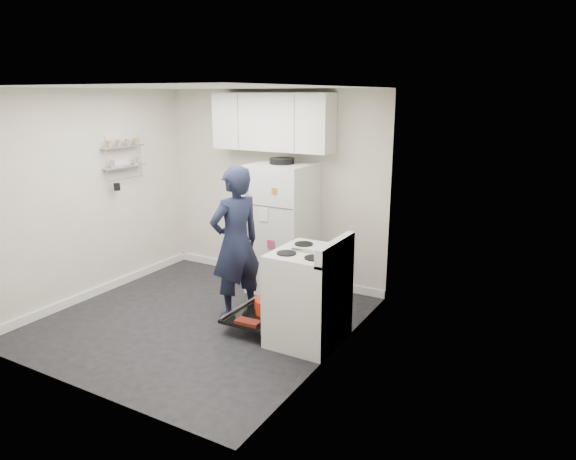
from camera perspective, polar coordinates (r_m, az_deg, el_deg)
The scene contains 7 objects.
room at distance 5.54m, azimuth -10.32°, elevation 1.85°, with size 3.21×3.21×2.51m.
electric_range at distance 5.18m, azimuth 2.16°, elevation -7.45°, with size 0.66×0.76×1.10m.
open_oven_door at distance 5.56m, azimuth -2.79°, elevation -8.93°, with size 0.55×0.70×0.23m.
refrigerator at distance 6.41m, azimuth -0.65°, elevation 0.24°, with size 0.72×0.74×1.69m.
upper_cabinets at distance 6.48m, azimuth -1.76°, elevation 11.92°, with size 1.60×0.33×0.70m, color silver.
wall_shelf_rack at distance 6.81m, azimuth -17.83°, elevation 7.78°, with size 0.14×0.60×0.61m.
person at distance 5.65m, azimuth -5.84°, elevation -1.47°, with size 0.62×0.41×1.71m, color #171C34.
Camera 1 is at (3.44, -4.12, 2.44)m, focal length 32.00 mm.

